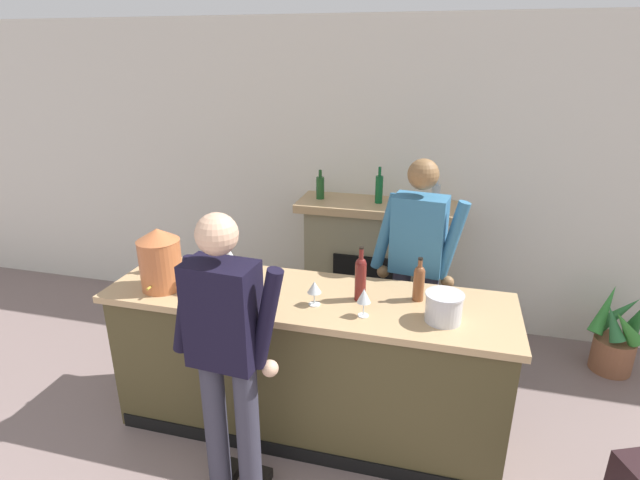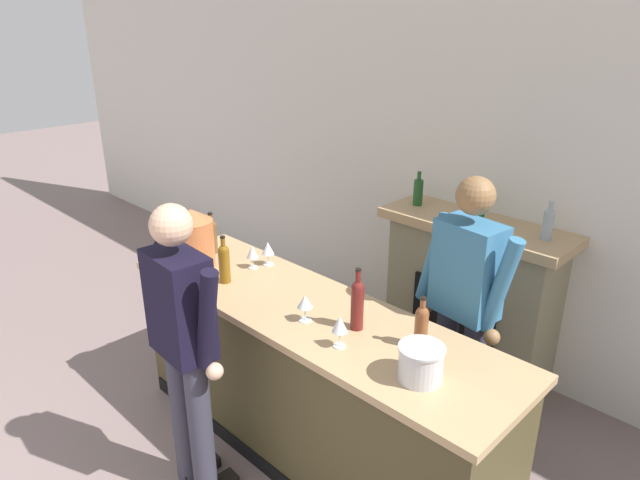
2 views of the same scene
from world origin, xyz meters
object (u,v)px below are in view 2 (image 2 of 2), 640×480
(person_bartender, at_px, (463,312))
(wine_bottle_port_short, at_px, (357,303))
(person_customer, at_px, (185,346))
(wine_glass_by_dispenser, at_px, (305,302))
(fireplace_stone, at_px, (470,297))
(copper_dispenser, at_px, (193,239))
(wine_bottle_merlot_tall, at_px, (421,325))
(wine_bottle_burgundy_dark, at_px, (224,262))
(wine_glass_mid_counter, at_px, (340,325))
(wine_bottle_cabernet_heavy, at_px, (212,235))
(wine_glass_front_left, at_px, (268,249))
(wine_glass_front_right, at_px, (252,252))
(ice_bucket_steel, at_px, (421,363))

(person_bartender, distance_m, wine_bottle_port_short, 0.67)
(person_customer, height_order, wine_glass_by_dispenser, person_customer)
(fireplace_stone, relative_size, copper_dispenser, 3.77)
(wine_bottle_merlot_tall, bearing_deg, wine_glass_by_dispenser, -159.52)
(wine_bottle_burgundy_dark, height_order, wine_glass_mid_counter, wine_bottle_burgundy_dark)
(wine_bottle_cabernet_heavy, distance_m, wine_glass_front_left, 0.46)
(person_customer, bearing_deg, wine_glass_front_left, 112.94)
(wine_glass_front_right, bearing_deg, wine_bottle_port_short, -5.89)
(person_bartender, xyz_separation_m, copper_dispenser, (-1.57, -0.74, 0.22))
(wine_bottle_cabernet_heavy, relative_size, wine_glass_by_dispenser, 1.90)
(fireplace_stone, height_order, wine_bottle_port_short, fireplace_stone)
(person_customer, height_order, wine_bottle_burgundy_dark, person_customer)
(wine_bottle_burgundy_dark, relative_size, wine_glass_mid_counter, 1.76)
(ice_bucket_steel, height_order, wine_bottle_merlot_tall, wine_bottle_merlot_tall)
(wine_bottle_burgundy_dark, distance_m, wine_glass_by_dispenser, 0.70)
(fireplace_stone, bearing_deg, copper_dispenser, -126.02)
(fireplace_stone, height_order, wine_bottle_cabernet_heavy, fireplace_stone)
(wine_bottle_burgundy_dark, bearing_deg, person_bartender, 30.01)
(wine_bottle_port_short, distance_m, wine_glass_mid_counter, 0.21)
(person_customer, xyz_separation_m, wine_bottle_cabernet_heavy, (-0.82, 0.77, 0.18))
(wine_bottle_burgundy_dark, bearing_deg, wine_glass_by_dispenser, 1.29)
(person_bartender, relative_size, wine_glass_front_right, 11.29)
(wine_bottle_burgundy_dark, bearing_deg, wine_glass_front_left, 90.94)
(wine_glass_mid_counter, bearing_deg, ice_bucket_steel, 7.62)
(copper_dispenser, height_order, wine_bottle_port_short, copper_dispenser)
(person_bartender, relative_size, wine_glass_by_dispenser, 11.59)
(wine_glass_front_right, bearing_deg, ice_bucket_steel, -9.07)
(copper_dispenser, distance_m, ice_bucket_steel, 1.78)
(wine_bottle_port_short, height_order, wine_glass_by_dispenser, wine_bottle_port_short)
(wine_glass_by_dispenser, bearing_deg, wine_bottle_port_short, 28.11)
(ice_bucket_steel, xyz_separation_m, wine_bottle_burgundy_dark, (-1.46, -0.02, 0.05))
(wine_glass_front_left, bearing_deg, wine_glass_mid_counter, -21.60)
(wine_glass_by_dispenser, distance_m, wine_glass_front_right, 0.78)
(ice_bucket_steel, bearing_deg, wine_glass_front_right, 170.93)
(wine_bottle_burgundy_dark, xyz_separation_m, wine_glass_front_right, (-0.04, 0.25, -0.03))
(person_customer, bearing_deg, wine_bottle_cabernet_heavy, 136.77)
(copper_dispenser, distance_m, wine_glass_by_dispenser, 1.02)
(wine_glass_mid_counter, bearing_deg, wine_glass_front_right, 164.12)
(person_bartender, relative_size, ice_bucket_steel, 8.23)
(person_customer, height_order, wine_bottle_port_short, person_customer)
(wine_bottle_merlot_tall, xyz_separation_m, wine_glass_mid_counter, (-0.29, -0.28, -0.00))
(ice_bucket_steel, relative_size, wine_glass_mid_counter, 1.25)
(wine_bottle_port_short, distance_m, wine_bottle_merlot_tall, 0.36)
(person_customer, relative_size, copper_dispenser, 4.27)
(person_bartender, height_order, ice_bucket_steel, person_bartender)
(wine_bottle_cabernet_heavy, xyz_separation_m, wine_glass_mid_counter, (1.45, -0.27, -0.01))
(fireplace_stone, relative_size, ice_bucket_steel, 7.07)
(fireplace_stone, height_order, wine_glass_by_dispenser, fireplace_stone)
(wine_glass_mid_counter, bearing_deg, wine_glass_by_dispenser, 169.03)
(wine_glass_by_dispenser, bearing_deg, fireplace_stone, 84.93)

